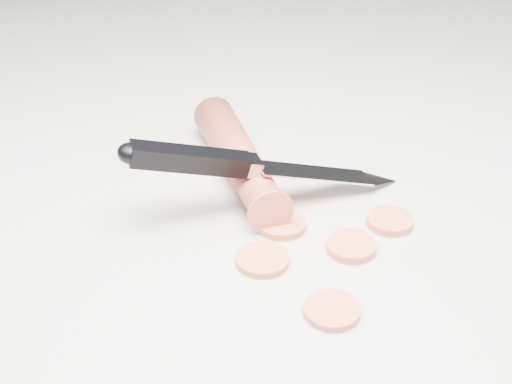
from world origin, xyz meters
TOP-DOWN VIEW (x-y plane):
  - ground at (0.00, 0.00)m, footprint 2.40×2.40m
  - carrot at (0.03, 0.08)m, footprint 0.09×0.17m
  - carrot_slice_0 at (-0.02, -0.10)m, footprint 0.04×0.04m
  - carrot_slice_1 at (0.08, -0.05)m, footprint 0.04×0.04m
  - carrot_slice_2 at (0.01, -0.00)m, footprint 0.04×0.04m
  - carrot_slice_3 at (-0.02, -0.03)m, footprint 0.04×0.04m
  - carrot_slice_4 at (0.04, -0.06)m, footprint 0.04×0.04m
  - kitchen_knife at (0.03, 0.03)m, footprint 0.23×0.10m

SIDE VIEW (x-z plane):
  - ground at x=0.00m, z-range 0.00..0.00m
  - carrot_slice_0 at x=-0.02m, z-range 0.00..0.01m
  - carrot_slice_3 at x=-0.02m, z-range 0.00..0.01m
  - carrot_slice_2 at x=0.01m, z-range 0.00..0.01m
  - carrot_slice_1 at x=0.08m, z-range 0.00..0.01m
  - carrot_slice_4 at x=0.04m, z-range 0.00..0.01m
  - carrot at x=0.03m, z-range 0.00..0.04m
  - kitchen_knife at x=0.03m, z-range 0.00..0.08m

